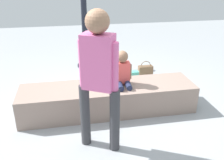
{
  "coord_description": "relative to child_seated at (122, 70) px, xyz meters",
  "views": [
    {
      "loc": [
        -0.51,
        -3.03,
        1.85
      ],
      "look_at": [
        -0.01,
        -0.36,
        0.63
      ],
      "focal_mm": 39.82,
      "sensor_mm": 36.0,
      "label": 1
    }
  ],
  "objects": [
    {
      "name": "ground_plane",
      "position": [
        -0.2,
        -0.01,
        -0.6
      ],
      "size": [
        12.0,
        12.0,
        0.0
      ],
      "primitive_type": "plane",
      "color": "#94989C"
    },
    {
      "name": "concrete_ledge",
      "position": [
        -0.2,
        -0.01,
        -0.4
      ],
      "size": [
        2.41,
        0.59,
        0.38
      ],
      "primitive_type": "cube",
      "color": "gray",
      "rests_on": "ground_plane"
    },
    {
      "name": "child_seated",
      "position": [
        0.0,
        0.0,
        0.0
      ],
      "size": [
        0.28,
        0.32,
        0.48
      ],
      "color": "#1D2544",
      "rests_on": "concrete_ledge"
    },
    {
      "name": "adult_standing",
      "position": [
        -0.42,
        -0.76,
        0.32
      ],
      "size": [
        0.41,
        0.31,
        1.53
      ],
      "color": "#323236",
      "rests_on": "ground_plane"
    },
    {
      "name": "cake_plate",
      "position": [
        -0.29,
        0.0,
        -0.19
      ],
      "size": [
        0.22,
        0.22,
        0.07
      ],
      "color": "#4CA5D8",
      "rests_on": "concrete_ledge"
    },
    {
      "name": "gift_bag",
      "position": [
        0.3,
        0.63,
        -0.44
      ],
      "size": [
        0.23,
        0.11,
        0.35
      ],
      "color": "#59C6B2",
      "rests_on": "ground_plane"
    },
    {
      "name": "railing_post",
      "position": [
        -0.35,
        1.82,
        -0.07
      ],
      "size": [
        0.36,
        0.36,
        1.33
      ],
      "color": "black",
      "rests_on": "ground_plane"
    },
    {
      "name": "water_bottle_near_gift",
      "position": [
        -0.58,
        0.78,
        -0.51
      ],
      "size": [
        0.07,
        0.07,
        0.19
      ],
      "color": "silver",
      "rests_on": "ground_plane"
    },
    {
      "name": "party_cup_red",
      "position": [
        0.86,
        1.36,
        -0.55
      ],
      "size": [
        0.09,
        0.09,
        0.09
      ],
      "primitive_type": "cylinder",
      "color": "red",
      "rests_on": "ground_plane"
    },
    {
      "name": "cake_box_white",
      "position": [
        -0.75,
        0.58,
        -0.54
      ],
      "size": [
        0.32,
        0.34,
        0.12
      ],
      "primitive_type": "cube",
      "rotation": [
        0.0,
        0.0,
        -0.05
      ],
      "color": "white",
      "rests_on": "ground_plane"
    },
    {
      "name": "handbag_black_leather",
      "position": [
        -0.03,
        1.38,
        -0.48
      ],
      "size": [
        0.28,
        0.13,
        0.31
      ],
      "color": "black",
      "rests_on": "ground_plane"
    },
    {
      "name": "handbag_brown_canvas",
      "position": [
        0.68,
        1.05,
        -0.48
      ],
      "size": [
        0.26,
        0.12,
        0.32
      ],
      "color": "brown",
      "rests_on": "ground_plane"
    }
  ]
}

